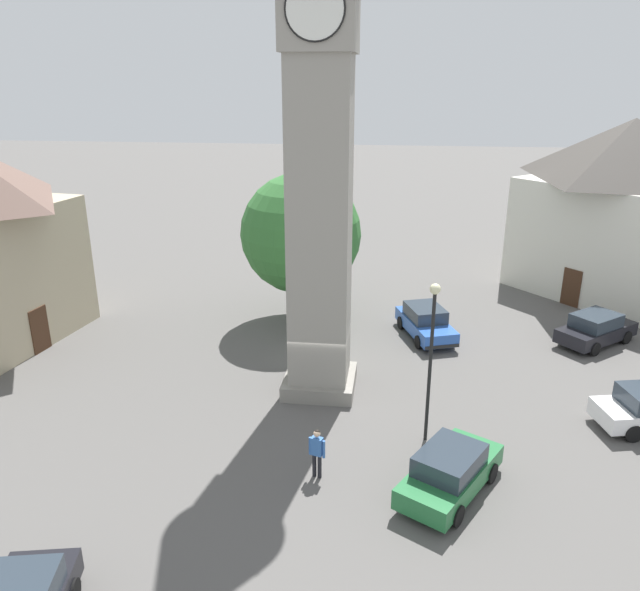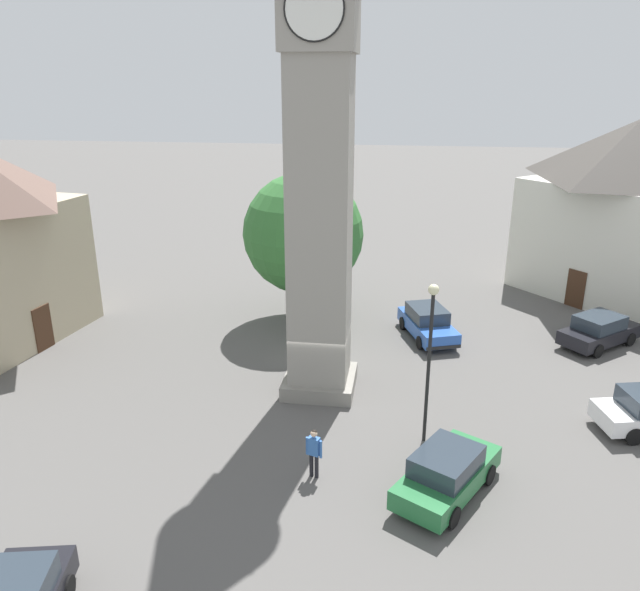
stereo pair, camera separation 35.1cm
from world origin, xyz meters
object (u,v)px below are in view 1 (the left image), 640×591
Objects in this scene: car_white_side at (596,329)px; tree at (301,233)px; clock_tower at (320,46)px; building_terrace_right at (622,207)px; car_blue_kerb at (450,471)px; car_black_far at (425,322)px; lamp_post at (432,340)px; pedestrian at (317,449)px.

car_white_side is 14.87m from tree.
clock_tower is 22.19m from building_terrace_right.
car_blue_kerb and car_black_far have the same top height.
tree is 18.53m from building_terrace_right.
lamp_post is (-8.28, -9.31, 3.01)m from car_white_side.
lamp_post is at bearing -38.10° from clock_tower.
pedestrian is 0.29× the size of lamp_post.
tree reaches higher than car_black_far.
tree is (-6.63, 13.37, 3.88)m from car_blue_kerb.
car_black_far is at bearing 88.17° from lamp_post.
pedestrian is (0.65, -5.82, -11.93)m from clock_tower.
car_blue_kerb is 14.36m from car_white_side.
building_terrace_right reaches higher than car_white_side.
car_white_side is 0.74× the size of lamp_post.
car_blue_kerb is at bearing -77.92° from lamp_post.
car_black_far is 0.78× the size of lamp_post.
building_terrace_right is (10.67, 19.98, 4.33)m from car_blue_kerb.
pedestrian is 0.22× the size of tree.
pedestrian is at bearing -83.60° from clock_tower.
clock_tower reaches higher than car_blue_kerb.
car_blue_kerb is 11.98m from car_black_far.
building_terrace_right reaches higher than tree.
tree reaches higher than car_white_side.
clock_tower is at bearing -153.93° from car_white_side.
car_black_far is (-0.32, 11.98, 0.00)m from car_blue_kerb.
clock_tower is 18.41m from car_white_side.
car_black_far is 0.34× the size of building_terrace_right.
lamp_post reaches higher than car_white_side.
building_terrace_right is at bearing 61.90° from car_blue_kerb.
clock_tower is at bearing 141.90° from lamp_post.
clock_tower is 4.95× the size of car_black_far.
tree is at bearing -159.08° from building_terrace_right.
building_terrace_right reaches higher than pedestrian.
clock_tower reaches higher than car_white_side.
pedestrian is at bearing -126.79° from building_terrace_right.
pedestrian is 13.84m from tree.
tree is at bearing 104.59° from clock_tower.
pedestrian is at bearing -143.41° from lamp_post.
pedestrian is (-3.77, -11.72, 0.25)m from car_black_far.
tree is at bearing 101.01° from pedestrian.
pedestrian is (-4.08, 0.26, 0.25)m from car_blue_kerb.
building_terrace_right is at bearing 56.67° from lamp_post.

